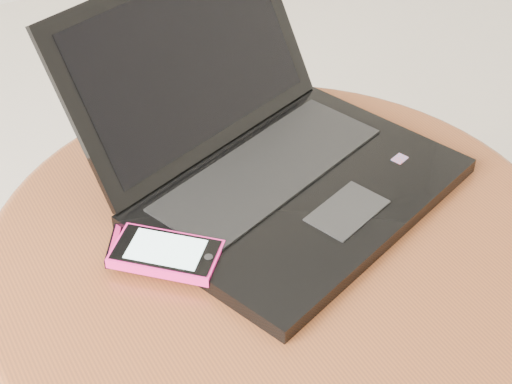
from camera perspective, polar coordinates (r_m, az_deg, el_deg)
table at (r=0.98m, az=1.56°, el=-8.32°), size 0.68×0.68×0.54m
laptop at (r=0.95m, az=0.88°, el=2.75°), size 0.46×0.46×0.22m
phone_black at (r=0.88m, az=-6.67°, el=-3.96°), size 0.14×0.12×0.01m
phone_pink at (r=0.86m, az=-6.49°, el=-4.43°), size 0.13×0.12×0.01m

